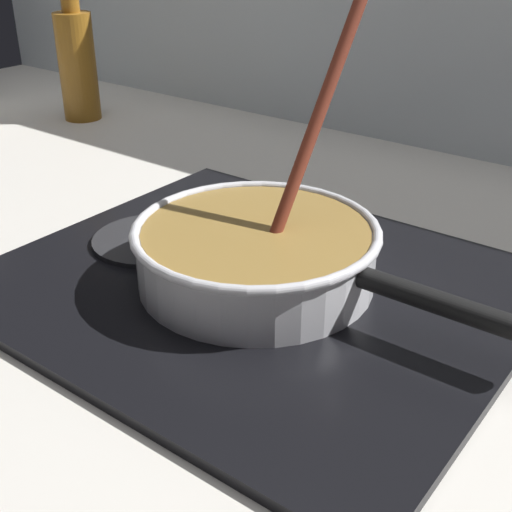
% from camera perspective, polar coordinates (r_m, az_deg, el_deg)
% --- Properties ---
extents(ground, '(2.40, 1.60, 0.04)m').
position_cam_1_polar(ground, '(0.66, -12.67, -11.22)').
color(ground, beige).
extents(hob_plate, '(0.56, 0.48, 0.01)m').
position_cam_1_polar(hob_plate, '(0.75, 0.00, -2.52)').
color(hob_plate, black).
rests_on(hob_plate, ground).
extents(burner_ring, '(0.18, 0.18, 0.01)m').
position_cam_1_polar(burner_ring, '(0.75, 0.00, -1.86)').
color(burner_ring, '#592D0C').
rests_on(burner_ring, hob_plate).
extents(spare_burner, '(0.14, 0.14, 0.01)m').
position_cam_1_polar(spare_burner, '(0.85, -8.84, 1.38)').
color(spare_burner, '#262628').
rests_on(spare_burner, hob_plate).
extents(cooking_pan, '(0.44, 0.27, 0.29)m').
position_cam_1_polar(cooking_pan, '(0.73, 0.17, 0.35)').
color(cooking_pan, silver).
rests_on(cooking_pan, hob_plate).
extents(sauce_bottle, '(0.07, 0.07, 0.27)m').
position_cam_1_polar(sauce_bottle, '(1.41, -14.79, 15.45)').
color(sauce_bottle, '#8C5919').
rests_on(sauce_bottle, ground).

